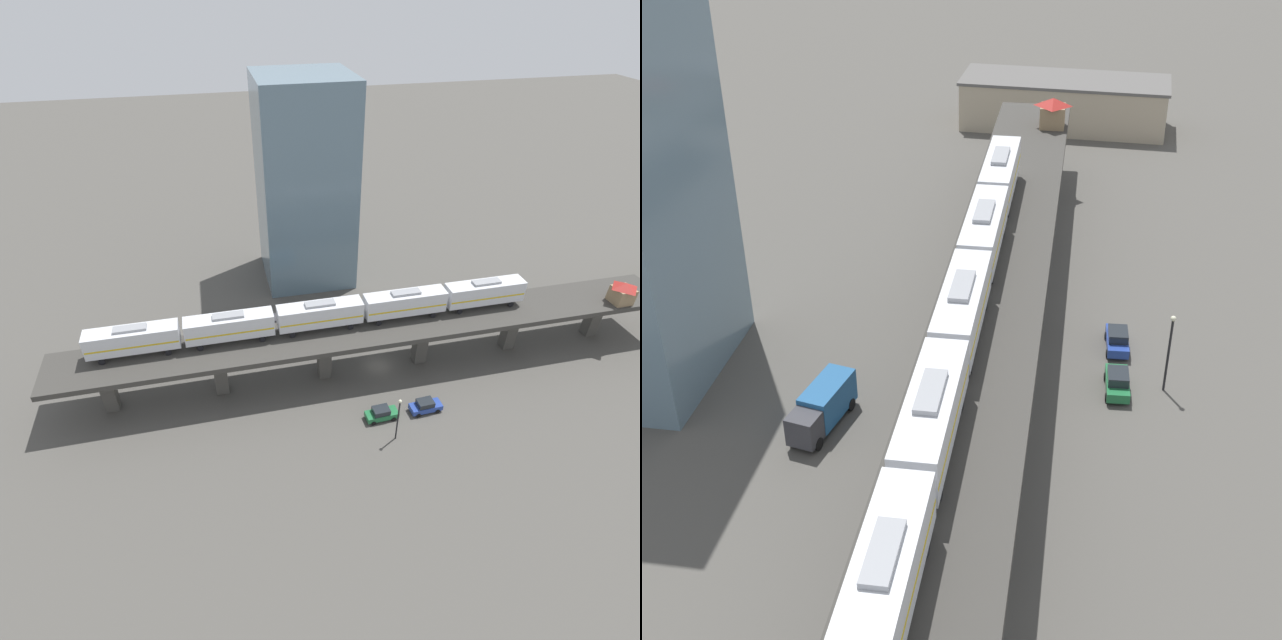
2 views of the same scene
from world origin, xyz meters
TOP-DOWN VIEW (x-y plane):
  - ground_plane at (0.00, 0.00)m, footprint 400.00×400.00m
  - elevated_viaduct at (0.00, -0.18)m, footprint 9.15×92.07m
  - subway_train at (-1.33, -8.81)m, footprint 3.35×62.42m
  - signal_hut at (2.09, 37.63)m, footprint 3.25×3.25m
  - street_car_green at (10.34, -2.95)m, footprint 2.11×4.48m
  - street_car_blue at (10.30, 3.38)m, footprint 2.14×4.49m
  - delivery_truck at (-11.65, -10.70)m, footprint 3.70×7.51m
  - street_lamp at (14.05, -2.22)m, footprint 0.44×0.44m
  - warehouse_building at (2.52, 60.30)m, footprint 28.98×11.45m

SIDE VIEW (x-z plane):
  - ground_plane at x=0.00m, z-range 0.00..0.00m
  - street_car_green at x=10.34m, z-range -0.01..1.88m
  - street_car_blue at x=10.30m, z-range -0.01..1.88m
  - delivery_truck at x=-11.65m, z-range 0.16..3.36m
  - warehouse_building at x=2.52m, z-range 0.01..6.81m
  - street_lamp at x=14.05m, z-range 0.64..7.58m
  - elevated_viaduct at x=0.00m, z-range 2.75..10.40m
  - signal_hut at x=2.09m, z-range 7.75..11.15m
  - subway_train at x=-1.33m, z-range 7.97..12.42m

